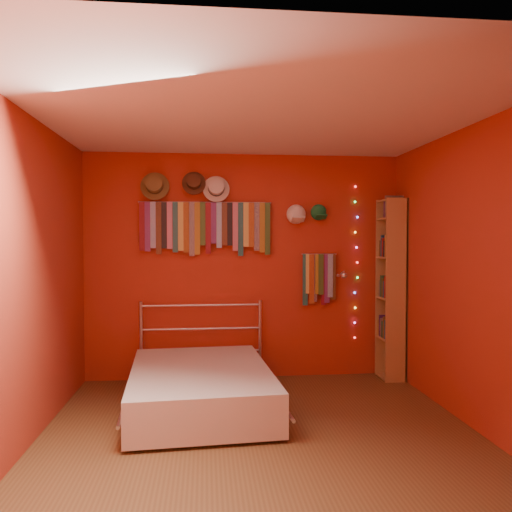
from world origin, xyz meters
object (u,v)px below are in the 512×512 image
object	(u,v)px
bookshelf	(394,288)
bed	(200,387)
reading_lamp	(343,275)
tie_rack	(205,225)

from	to	relation	value
bookshelf	bed	bearing A→B (deg)	-159.38
reading_lamp	bookshelf	bearing A→B (deg)	0.87
tie_rack	bookshelf	distance (m)	2.20
reading_lamp	bookshelf	distance (m)	0.60
reading_lamp	bed	bearing A→B (deg)	-152.86
tie_rack	bed	world-z (taller)	tie_rack
tie_rack	bed	xyz separation A→B (m)	(-0.05, -0.96, -1.50)
bookshelf	bed	xyz separation A→B (m)	(-2.14, -0.80, -0.81)
tie_rack	reading_lamp	distance (m)	1.61
bed	tie_rack	bearing A→B (deg)	83.20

